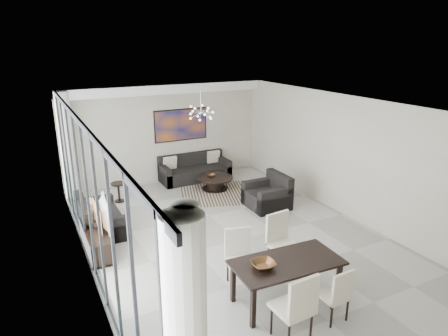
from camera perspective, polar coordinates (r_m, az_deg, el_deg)
room_shell at (r=8.34m, az=4.81°, el=-0.77°), size 6.00×9.00×2.90m
window_wall at (r=7.25m, az=-18.18°, el=-4.42°), size 0.37×8.95×2.90m
soffit at (r=11.69m, az=-8.38°, el=11.11°), size 5.98×0.40×0.26m
painting at (r=12.19m, az=-6.17°, el=6.13°), size 1.68×0.04×0.98m
chandelier at (r=10.20m, az=-3.32°, el=7.91°), size 0.66×0.66×0.71m
rug at (r=11.22m, az=0.05°, el=-3.58°), size 2.84×2.48×0.01m
coffee_table at (r=11.45m, az=-1.33°, el=-2.06°), size 1.05×1.05×0.37m
bowl_coffee at (r=11.43m, az=-1.78°, el=-1.07°), size 0.24×0.24×0.07m
sofa_main at (r=12.28m, az=-4.22°, el=-0.45°), size 2.12×0.87×0.77m
loveseat at (r=9.41m, az=-17.48°, el=-7.13°), size 0.87×1.55×0.77m
armchair at (r=10.31m, az=6.33°, el=-3.98°), size 0.96×1.02×0.85m
side_table at (r=10.89m, az=-14.84°, el=-2.94°), size 0.38×0.38×0.52m
tv_console at (r=8.61m, az=-17.81°, el=-9.79°), size 0.42×1.50×0.47m
television at (r=8.47m, az=-17.15°, el=-6.28°), size 0.21×1.01×0.58m
dining_table at (r=6.65m, az=8.95°, el=-13.67°), size 1.81×0.97×0.74m
dining_chair_sw at (r=5.88m, az=10.45°, el=-18.59°), size 0.53×0.53×1.10m
dining_chair_se at (r=6.46m, az=15.92°, el=-16.71°), size 0.43×0.43×0.89m
dining_chair_nw at (r=7.07m, az=2.19°, el=-12.04°), size 0.57×0.57×1.02m
dining_chair_ne at (r=7.53m, az=8.10°, el=-9.81°), size 0.55×0.55×1.09m
bowl_dining at (r=6.39m, az=5.65°, el=-13.58°), size 0.41×0.41×0.09m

